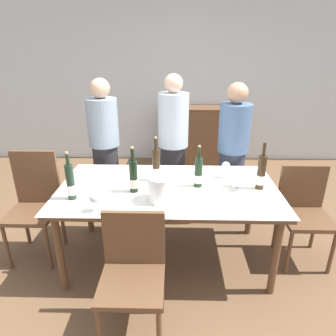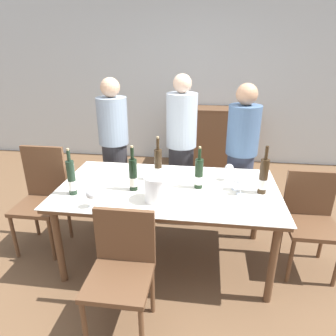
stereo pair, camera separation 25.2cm
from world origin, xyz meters
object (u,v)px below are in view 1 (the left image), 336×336
Objects in this scene: chair_left_end at (35,198)px; chair_near_front at (133,268)px; sideboard_cabinet at (197,136)px; wine_bottle_3 at (71,183)px; wine_bottle_1 at (134,177)px; wine_bottle_2 at (261,173)px; wine_bottle_0 at (198,173)px; wine_bottle_4 at (156,166)px; dining_table at (168,194)px; wine_glass_3 at (241,180)px; person_host at (105,151)px; ice_bucket at (160,188)px; wine_glass_0 at (235,176)px; chair_right_end at (304,207)px; person_guest_right at (232,155)px; wine_glass_1 at (226,166)px; wine_glass_2 at (95,198)px; person_guest_left at (173,149)px.

chair_near_front is at bearing -39.44° from chair_left_end.
wine_bottle_3 is (-1.19, -2.72, 0.40)m from sideboard_cabinet.
sideboard_cabinet is at bearing 78.80° from chair_near_front.
wine_bottle_2 is (1.07, 0.08, 0.01)m from wine_bottle_1.
chair_near_front is (-0.47, -0.78, -0.36)m from wine_bottle_0.
wine_bottle_1 is 0.96× the size of wine_bottle_4.
wine_bottle_1 reaches higher than dining_table.
wine_glass_3 is 0.09× the size of person_host.
ice_bucket is 0.87m from wine_bottle_2.
wine_glass_0 is (-0.21, 0.03, -0.04)m from wine_bottle_2.
chair_right_end is (1.99, 0.31, -0.37)m from wine_bottle_3.
person_guest_right is at bearing 84.74° from wine_glass_3.
wine_bottle_4 is at bearing -173.43° from wine_glass_1.
chair_near_front is (-0.74, -0.97, -0.34)m from wine_glass_1.
wine_bottle_3 is (-0.70, 0.01, 0.03)m from ice_bucket.
chair_left_end reaches higher than ice_bucket.
wine_bottle_4 is 2.62× the size of wine_glass_1.
chair_right_end is 1.01× the size of chair_near_front.
person_host is (0.51, 0.72, 0.22)m from chair_left_end.
wine_glass_2 is 0.09× the size of person_guest_left.
wine_bottle_2 reaches higher than wine_bottle_1.
wine_bottle_3 is 1.05m from person_host.
wine_bottle_2 is (0.52, -0.03, 0.02)m from wine_bottle_0.
wine_glass_3 is at bearing -95.26° from person_guest_right.
person_host reaches higher than wine_bottle_4.
wine_glass_0 reaches higher than chair_right_end.
wine_glass_0 is 0.73m from person_guest_right.
wine_glass_3 is at bearing 40.23° from chair_near_front.
wine_glass_3 is at bearing -15.91° from wine_bottle_4.
wine_glass_3 reaches higher than chair_right_end.
wine_glass_0 is at bearing -56.44° from person_guest_left.
wine_bottle_4 reaches higher than dining_table.
wine_bottle_4 is 0.71m from person_guest_left.
wine_bottle_1 is 0.76m from chair_near_front.
dining_table is 4.62× the size of wine_bottle_2.
wine_bottle_4 is 0.64m from wine_glass_1.
person_guest_right is (0.16, 0.52, -0.08)m from wine_glass_1.
wine_bottle_0 is 0.83m from person_guest_right.
wine_bottle_4 reaches higher than sideboard_cabinet.
wine_bottle_2 is 1.56m from wine_bottle_3.
chair_left_end is (-1.24, 0.09, -0.11)m from dining_table.
wine_bottle_4 reaches higher than wine_glass_3.
person_guest_right reaches higher than wine_bottle_1.
wine_bottle_4 is at bearing 97.69° from ice_bucket.
wine_glass_2 is at bearing -157.95° from wine_glass_0.
wine_bottle_1 reaches higher than wine_glass_2.
person_guest_left reaches higher than dining_table.
wine_bottle_1 is 2.76× the size of wine_glass_3.
wine_bottle_2 reaches higher than sideboard_cabinet.
wine_bottle_0 is at bearing -176.97° from chair_right_end.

